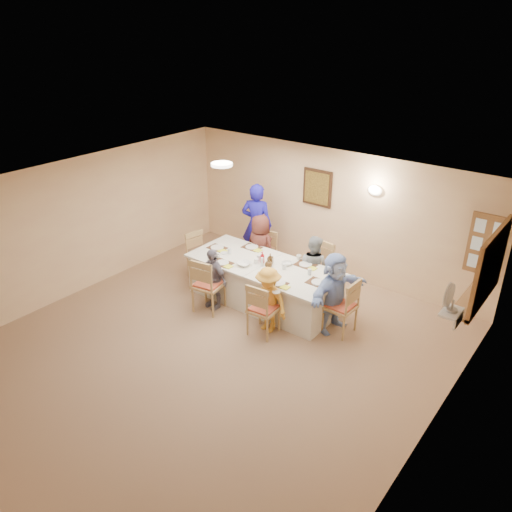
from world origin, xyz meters
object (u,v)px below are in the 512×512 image
Objects in this scene: dining_table at (264,283)px; diner_back_left at (260,248)px; serving_hatch at (490,267)px; chair_back_right at (316,270)px; desk_fan at (451,301)px; diner_right_end at (334,292)px; chair_back_left at (264,255)px; chair_front_left at (208,283)px; diner_front_left at (213,278)px; caregiver at (257,225)px; chair_front_right at (264,308)px; diner_front_right at (268,300)px; diner_back_right at (313,267)px; chair_right_end at (340,305)px; condiment_ketchup at (262,257)px; chair_left_end at (201,256)px.

dining_table is 2.10× the size of diner_back_left.
serving_hatch is 3.04m from chair_back_right.
diner_back_left is at bearing -179.73° from serving_hatch.
desk_fan is 0.22× the size of diner_right_end.
chair_back_left is 1.20m from chair_back_right.
dining_table is at bearing 169.03° from desk_fan.
diner_front_left reaches higher than chair_front_left.
desk_fan is 2.22m from diner_right_end.
caregiver is (-4.41, 1.80, -0.68)m from desk_fan.
chair_front_right is (-2.87, -1.50, -1.03)m from serving_hatch.
diner_front_right is 0.83× the size of diner_right_end.
diner_right_end reaches higher than diner_back_left.
diner_back_right is (1.20, 1.48, 0.09)m from chair_front_left.
chair_back_left is at bearing 97.70° from diner_front_left.
condiment_ketchup is (-1.61, 0.03, 0.37)m from chair_right_end.
dining_table is 2.48× the size of diner_front_left.
diner_right_end is 2.73m from caregiver.
chair_right_end is at bearing -31.96° from chair_back_left.
condiment_ketchup is (0.54, -0.77, 0.41)m from chair_back_left.
diner_back_right is 1.81m from diner_front_left.
diner_front_right is at bearing -96.49° from chair_left_end.
desk_fan is at bearing 4.80° from diner_front_right.
serving_hatch is at bearing 10.78° from condiment_ketchup.
condiment_ketchup is (0.54, 0.83, 0.35)m from chair_front_left.
desk_fan is 0.26× the size of diner_front_right.
chair_left_end is (-2.15, -0.80, -0.05)m from chair_back_right.
diner_front_left is (0.00, -1.48, 0.11)m from chair_back_left.
chair_front_right is 0.96× the size of chair_right_end.
chair_front_left is 1.05× the size of chair_right_end.
dining_table is 2.03× the size of diner_right_end.
chair_back_right is at bearing -137.31° from chair_front_left.
condiment_ketchup is at bearing 99.96° from diner_right_end.
caregiver is at bearing -17.52° from diner_back_right.
diner_back_left is 0.76× the size of caregiver.
diner_front_left is (-1.20, -1.36, -0.05)m from diner_back_right.
chair_right_end is 0.72× the size of diner_right_end.
diner_back_left is 1.16× the size of diner_front_right.
diner_right_end is at bearing 138.72° from diner_back_right.
dining_table is 13.23× the size of condiment_ketchup.
condiment_ketchup is at bearing -169.22° from serving_hatch.
diner_front_right reaches higher than chair_front_left.
chair_front_right is 2.59m from caregiver.
diner_front_right is at bearing -62.51° from chair_back_left.
serving_hatch reaches higher than chair_left_end.
diner_back_right is at bearing 154.25° from desk_fan.
chair_front_left is at bearing -177.84° from desk_fan.
chair_back_right is 0.58× the size of caregiver.
chair_left_end is 1.32m from caregiver.
dining_table is 0.94m from diner_back_right.
diner_back_left is (-0.60, 0.68, 0.28)m from dining_table.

